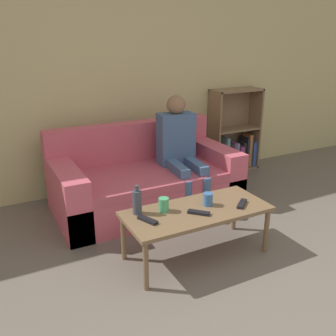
{
  "coord_description": "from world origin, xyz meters",
  "views": [
    {
      "loc": [
        -1.45,
        -1.07,
        1.69
      ],
      "look_at": [
        -0.02,
        1.69,
        0.59
      ],
      "focal_mm": 40.0,
      "sensor_mm": 36.0,
      "label": 1
    }
  ],
  "objects_px": {
    "coffee_table": "(197,214)",
    "tv_remote_1": "(199,213)",
    "bottle": "(137,202)",
    "cup_near": "(164,205)",
    "cup_far": "(208,199)",
    "couch": "(145,181)",
    "bookshelf": "(233,141)",
    "tv_remote_0": "(242,204)",
    "tv_remote_2": "(148,220)",
    "person_adult": "(179,144)"
  },
  "relations": [
    {
      "from": "coffee_table",
      "to": "cup_far",
      "type": "bearing_deg",
      "value": 13.44
    },
    {
      "from": "couch",
      "to": "cup_far",
      "type": "relative_size",
      "value": 17.87
    },
    {
      "from": "cup_near",
      "to": "cup_far",
      "type": "distance_m",
      "value": 0.37
    },
    {
      "from": "cup_near",
      "to": "bottle",
      "type": "relative_size",
      "value": 0.47
    },
    {
      "from": "couch",
      "to": "person_adult",
      "type": "height_order",
      "value": "person_adult"
    },
    {
      "from": "coffee_table",
      "to": "bottle",
      "type": "distance_m",
      "value": 0.48
    },
    {
      "from": "coffee_table",
      "to": "bottle",
      "type": "height_order",
      "value": "bottle"
    },
    {
      "from": "cup_near",
      "to": "tv_remote_0",
      "type": "relative_size",
      "value": 0.68
    },
    {
      "from": "person_adult",
      "to": "bottle",
      "type": "xyz_separation_m",
      "value": [
        -0.82,
        -0.83,
        -0.13
      ]
    },
    {
      "from": "couch",
      "to": "bookshelf",
      "type": "relative_size",
      "value": 1.73
    },
    {
      "from": "coffee_table",
      "to": "tv_remote_0",
      "type": "distance_m",
      "value": 0.38
    },
    {
      "from": "cup_far",
      "to": "tv_remote_1",
      "type": "relative_size",
      "value": 0.66
    },
    {
      "from": "cup_near",
      "to": "bottle",
      "type": "bearing_deg",
      "value": 163.9
    },
    {
      "from": "tv_remote_0",
      "to": "bottle",
      "type": "distance_m",
      "value": 0.84
    },
    {
      "from": "bookshelf",
      "to": "cup_far",
      "type": "bearing_deg",
      "value": -132.1
    },
    {
      "from": "person_adult",
      "to": "bottle",
      "type": "height_order",
      "value": "person_adult"
    },
    {
      "from": "bookshelf",
      "to": "bottle",
      "type": "height_order",
      "value": "bookshelf"
    },
    {
      "from": "coffee_table",
      "to": "cup_far",
      "type": "height_order",
      "value": "cup_far"
    },
    {
      "from": "cup_near",
      "to": "cup_far",
      "type": "xyz_separation_m",
      "value": [
        0.36,
        -0.06,
        -0.0
      ]
    },
    {
      "from": "couch",
      "to": "cup_near",
      "type": "height_order",
      "value": "couch"
    },
    {
      "from": "couch",
      "to": "tv_remote_0",
      "type": "height_order",
      "value": "couch"
    },
    {
      "from": "coffee_table",
      "to": "cup_near",
      "type": "relative_size",
      "value": 10.57
    },
    {
      "from": "person_adult",
      "to": "tv_remote_2",
      "type": "relative_size",
      "value": 6.44
    },
    {
      "from": "bookshelf",
      "to": "tv_remote_2",
      "type": "relative_size",
      "value": 6.04
    },
    {
      "from": "cup_near",
      "to": "coffee_table",
      "type": "bearing_deg",
      "value": -20.77
    },
    {
      "from": "tv_remote_1",
      "to": "couch",
      "type": "bearing_deg",
      "value": 42.53
    },
    {
      "from": "bottle",
      "to": "bookshelf",
      "type": "bearing_deg",
      "value": 36.18
    },
    {
      "from": "couch",
      "to": "bookshelf",
      "type": "height_order",
      "value": "bookshelf"
    },
    {
      "from": "cup_far",
      "to": "coffee_table",
      "type": "bearing_deg",
      "value": -166.56
    },
    {
      "from": "coffee_table",
      "to": "tv_remote_0",
      "type": "xyz_separation_m",
      "value": [
        0.36,
        -0.1,
        0.05
      ]
    },
    {
      "from": "coffee_table",
      "to": "bottle",
      "type": "relative_size",
      "value": 5.0
    },
    {
      "from": "person_adult",
      "to": "cup_far",
      "type": "relative_size",
      "value": 11.04
    },
    {
      "from": "person_adult",
      "to": "cup_far",
      "type": "distance_m",
      "value": 1.0
    },
    {
      "from": "coffee_table",
      "to": "person_adult",
      "type": "bearing_deg",
      "value": 68.72
    },
    {
      "from": "tv_remote_1",
      "to": "bookshelf",
      "type": "bearing_deg",
      "value": 2.27
    },
    {
      "from": "person_adult",
      "to": "tv_remote_2",
      "type": "bearing_deg",
      "value": -124.58
    },
    {
      "from": "coffee_table",
      "to": "cup_far",
      "type": "xyz_separation_m",
      "value": [
        0.12,
        0.03,
        0.09
      ]
    },
    {
      "from": "coffee_table",
      "to": "tv_remote_1",
      "type": "distance_m",
      "value": 0.09
    },
    {
      "from": "coffee_table",
      "to": "tv_remote_1",
      "type": "relative_size",
      "value": 7.47
    },
    {
      "from": "cup_far",
      "to": "tv_remote_1",
      "type": "xyz_separation_m",
      "value": [
        -0.15,
        -0.1,
        -0.04
      ]
    },
    {
      "from": "cup_far",
      "to": "tv_remote_2",
      "type": "xyz_separation_m",
      "value": [
        -0.54,
        -0.03,
        -0.04
      ]
    },
    {
      "from": "cup_near",
      "to": "cup_far",
      "type": "height_order",
      "value": "cup_near"
    },
    {
      "from": "cup_near",
      "to": "bottle",
      "type": "xyz_separation_m",
      "value": [
        -0.2,
        0.06,
        0.04
      ]
    },
    {
      "from": "tv_remote_0",
      "to": "tv_remote_2",
      "type": "height_order",
      "value": "same"
    },
    {
      "from": "bottle",
      "to": "tv_remote_0",
      "type": "bearing_deg",
      "value": -17.12
    },
    {
      "from": "bookshelf",
      "to": "bottle",
      "type": "xyz_separation_m",
      "value": [
        -1.97,
        -1.44,
        0.13
      ]
    },
    {
      "from": "cup_far",
      "to": "tv_remote_2",
      "type": "distance_m",
      "value": 0.54
    },
    {
      "from": "coffee_table",
      "to": "tv_remote_0",
      "type": "relative_size",
      "value": 7.18
    },
    {
      "from": "cup_near",
      "to": "tv_remote_1",
      "type": "distance_m",
      "value": 0.28
    },
    {
      "from": "tv_remote_0",
      "to": "bottle",
      "type": "xyz_separation_m",
      "value": [
        -0.8,
        0.25,
        0.09
      ]
    }
  ]
}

